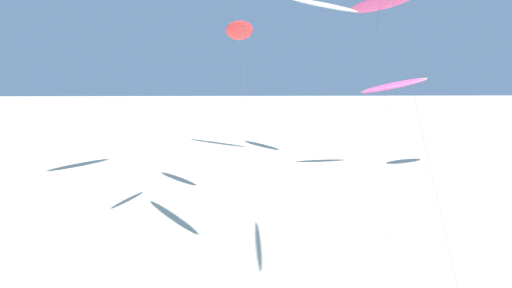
# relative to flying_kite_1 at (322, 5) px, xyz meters

# --- Properties ---
(flying_kite_1) EXTENTS (7.12, 12.97, 17.77)m
(flying_kite_1) POSITION_rel_flying_kite_1_xyz_m (0.00, 0.00, 0.00)
(flying_kite_1) COLOR white
(flying_kite_1) RESTS_ON ground
(flying_kite_2) EXTENTS (6.39, 10.91, 17.44)m
(flying_kite_2) POSITION_rel_flying_kite_1_xyz_m (5.70, -1.84, -0.06)
(flying_kite_2) COLOR #EA5193
(flying_kite_2) RESTS_ON ground
(flying_kite_6) EXTENTS (2.31, 11.23, 12.87)m
(flying_kite_6) POSITION_rel_flying_kite_1_xyz_m (-8.43, -23.34, -4.28)
(flying_kite_6) COLOR red
(flying_kite_6) RESTS_ON ground
(flying_kite_7) EXTENTS (6.59, 7.16, 9.29)m
(flying_kite_7) POSITION_rel_flying_kite_1_xyz_m (5.93, -6.86, -8.17)
(flying_kite_7) COLOR #EA5193
(flying_kite_7) RESTS_ON ground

